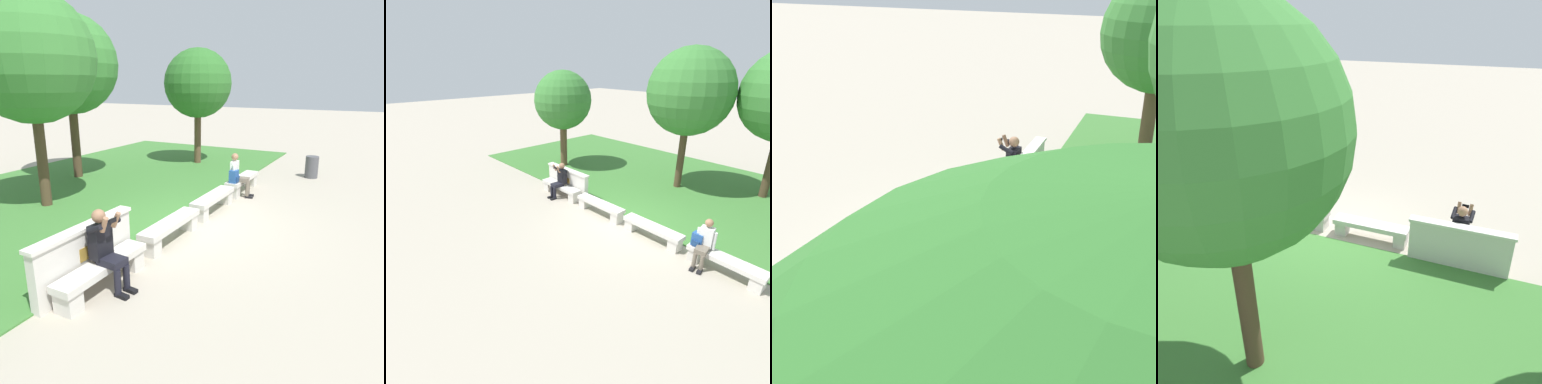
# 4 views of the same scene
# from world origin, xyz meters

# --- Properties ---
(ground_plane) EXTENTS (80.00, 80.00, 0.00)m
(ground_plane) POSITION_xyz_m (0.00, 0.00, 0.00)
(ground_plane) COLOR #A89E8C
(grass_strip) EXTENTS (20.18, 8.00, 0.03)m
(grass_strip) POSITION_xyz_m (0.00, 4.38, 0.01)
(grass_strip) COLOR #3D7533
(grass_strip) RESTS_ON ground
(bench_main) EXTENTS (1.87, 0.40, 0.45)m
(bench_main) POSITION_xyz_m (-3.16, 0.00, 0.30)
(bench_main) COLOR beige
(bench_main) RESTS_ON ground
(bench_near) EXTENTS (1.87, 0.40, 0.45)m
(bench_near) POSITION_xyz_m (-1.05, 0.00, 0.30)
(bench_near) COLOR beige
(bench_near) RESTS_ON ground
(bench_mid) EXTENTS (1.87, 0.40, 0.45)m
(bench_mid) POSITION_xyz_m (1.05, 0.00, 0.30)
(bench_mid) COLOR beige
(bench_mid) RESTS_ON ground
(bench_far) EXTENTS (1.87, 0.40, 0.45)m
(bench_far) POSITION_xyz_m (3.16, 0.00, 0.30)
(bench_far) COLOR beige
(bench_far) RESTS_ON ground
(backrest_wall_with_plaque) EXTENTS (2.18, 0.24, 1.01)m
(backrest_wall_with_plaque) POSITION_xyz_m (-3.16, 0.34, 0.52)
(backrest_wall_with_plaque) COLOR beige
(backrest_wall_with_plaque) RESTS_ON ground
(person_photographer) EXTENTS (0.49, 0.74, 1.32)m
(person_photographer) POSITION_xyz_m (-3.13, -0.08, 0.74)
(person_photographer) COLOR black
(person_photographer) RESTS_ON ground
(person_distant) EXTENTS (0.47, 0.71, 1.26)m
(person_distant) POSITION_xyz_m (2.60, -0.07, 0.67)
(person_distant) COLOR black
(person_distant) RESTS_ON ground
(backpack) EXTENTS (0.28, 0.24, 0.43)m
(backpack) POSITION_xyz_m (2.41, -0.02, 0.63)
(backpack) COLOR #234C8C
(backpack) RESTS_ON bench_far
(tree_left_background) EXTENTS (2.66, 2.66, 4.48)m
(tree_left_background) POSITION_xyz_m (-6.00, 2.48, 3.13)
(tree_left_background) COLOR brown
(tree_left_background) RESTS_ON ground
(tree_right_background) EXTENTS (3.16, 3.16, 5.34)m
(tree_right_background) POSITION_xyz_m (-0.62, 4.13, 3.74)
(tree_right_background) COLOR #4C3826
(tree_right_background) RESTS_ON ground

